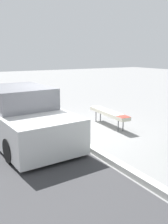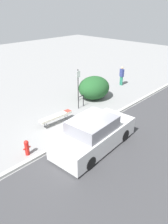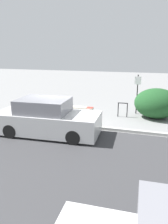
{
  "view_description": "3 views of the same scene",
  "coord_description": "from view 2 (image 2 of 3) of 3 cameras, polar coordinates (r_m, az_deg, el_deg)",
  "views": [
    {
      "loc": [
        7.14,
        -3.39,
        2.56
      ],
      "look_at": [
        0.07,
        0.81,
        0.62
      ],
      "focal_mm": 40.0,
      "sensor_mm": 36.0,
      "label": 1
    },
    {
      "loc": [
        -6.78,
        -7.05,
        6.29
      ],
      "look_at": [
        1.44,
        0.78,
        0.64
      ],
      "focal_mm": 35.0,
      "sensor_mm": 36.0,
      "label": 2
    },
    {
      "loc": [
        4.26,
        -9.58,
        3.58
      ],
      "look_at": [
        1.01,
        0.7,
        0.57
      ],
      "focal_mm": 35.0,
      "sensor_mm": 36.0,
      "label": 3
    }
  ],
  "objects": [
    {
      "name": "shrub_hedge",
      "position": [
        15.94,
        2.63,
        6.35
      ],
      "size": [
        2.4,
        2.09,
        1.65
      ],
      "color": "#1E4C23",
      "rests_on": "ground_plane"
    },
    {
      "name": "fire_hydrant",
      "position": [
        10.43,
        -14.73,
        -8.87
      ],
      "size": [
        0.36,
        0.22,
        0.77
      ],
      "color": "red",
      "rests_on": "ground_plane"
    },
    {
      "name": "bench",
      "position": [
        12.65,
        -7.32,
        -1.14
      ],
      "size": [
        2.11,
        0.48,
        0.56
      ],
      "rotation": [
        0.0,
        0.0,
        -0.05
      ],
      "color": "#515156",
      "rests_on": "ground_plane"
    },
    {
      "name": "ground_plane",
      "position": [
        11.63,
        -2.14,
        -6.33
      ],
      "size": [
        60.0,
        60.0,
        0.0
      ],
      "primitive_type": "plane",
      "color": "gray"
    },
    {
      "name": "bike_rack",
      "position": [
        14.58,
        -0.82,
        3.06
      ],
      "size": [
        0.55,
        0.08,
        0.83
      ],
      "rotation": [
        0.0,
        0.0,
        0.06
      ],
      "color": "black",
      "rests_on": "ground_plane"
    },
    {
      "name": "sign_post",
      "position": [
        15.32,
        -1.54,
        7.76
      ],
      "size": [
        0.36,
        0.08,
        2.3
      ],
      "color": "black",
      "rests_on": "ground_plane"
    },
    {
      "name": "pedestrian",
      "position": [
        18.97,
        9.81,
        9.44
      ],
      "size": [
        0.3,
        0.41,
        1.61
      ],
      "rotation": [
        0.0,
        0.0,
        1.28
      ],
      "color": "#267259",
      "rests_on": "ground_plane"
    },
    {
      "name": "curb",
      "position": [
        11.59,
        -2.14,
        -6.06
      ],
      "size": [
        60.0,
        0.2,
        0.13
      ],
      "color": "#A8A8A3",
      "rests_on": "ground_plane"
    },
    {
      "name": "parked_car_near",
      "position": [
        10.45,
        2.68,
        -5.86
      ],
      "size": [
        4.61,
        2.09,
        1.6
      ],
      "rotation": [
        0.0,
        0.0,
        0.06
      ],
      "color": "black",
      "rests_on": "ground_plane"
    }
  ]
}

